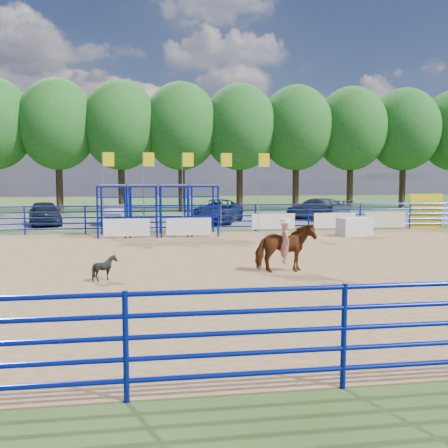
{
  "coord_description": "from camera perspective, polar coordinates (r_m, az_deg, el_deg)",
  "views": [
    {
      "loc": [
        -2.66,
        -16.48,
        2.98
      ],
      "look_at": [
        -0.07,
        1.0,
        1.3
      ],
      "focal_mm": 40.0,
      "sensor_mm": 36.0,
      "label": 1
    }
  ],
  "objects": [
    {
      "name": "announcer_table",
      "position": [
        25.82,
        14.66,
        -0.31
      ],
      "size": [
        1.87,
        1.25,
        0.91
      ],
      "primitive_type": "cube",
      "rotation": [
        0.0,
        0.0,
        0.29
      ],
      "color": "silver",
      "rests_on": "arena_dirt"
    },
    {
      "name": "horse_and_rider",
      "position": [
        15.55,
        6.98,
        -2.42
      ],
      "size": [
        1.85,
        0.92,
        2.32
      ],
      "color": "#643214",
      "rests_on": "arena_dirt"
    },
    {
      "name": "car_b",
      "position": [
        32.0,
        -12.29,
        1.09
      ],
      "size": [
        1.64,
        3.83,
        1.23
      ],
      "primitive_type": "imported",
      "rotation": [
        0.0,
        0.0,
        3.05
      ],
      "color": "#999BA2",
      "rests_on": "gravel_strip"
    },
    {
      "name": "chute_assembly",
      "position": [
        25.39,
        -6.71,
        1.51
      ],
      "size": [
        19.32,
        2.41,
        4.2
      ],
      "color": "#071598",
      "rests_on": "ground"
    },
    {
      "name": "ground",
      "position": [
        16.95,
        0.72,
        -4.69
      ],
      "size": [
        120.0,
        120.0,
        0.0
      ],
      "primitive_type": "plane",
      "color": "#3A5421",
      "rests_on": "ground"
    },
    {
      "name": "car_a",
      "position": [
        32.56,
        -19.81,
        1.19
      ],
      "size": [
        2.85,
        4.67,
        1.49
      ],
      "primitive_type": "imported",
      "rotation": [
        0.0,
        0.0,
        0.27
      ],
      "color": "black",
      "rests_on": "gravel_strip"
    },
    {
      "name": "perimeter_fence",
      "position": [
        16.84,
        0.72,
        -2.18
      ],
      "size": [
        30.1,
        20.1,
        1.5
      ],
      "color": "#071598",
      "rests_on": "ground"
    },
    {
      "name": "car_c",
      "position": [
        32.22,
        -0.73,
        1.48
      ],
      "size": [
        4.28,
        5.93,
        1.5
      ],
      "primitive_type": "imported",
      "rotation": [
        0.0,
        0.0,
        -0.37
      ],
      "color": "#161B38",
      "rests_on": "gravel_strip"
    },
    {
      "name": "car_d",
      "position": [
        34.94,
        10.55,
        1.7
      ],
      "size": [
        3.88,
        5.58,
        1.5
      ],
      "primitive_type": "imported",
      "rotation": [
        0.0,
        0.0,
        3.52
      ],
      "color": "#555557",
      "rests_on": "gravel_strip"
    },
    {
      "name": "gravel_strip",
      "position": [
        33.71,
        -3.88,
        0.36
      ],
      "size": [
        40.0,
        10.0,
        0.01
      ],
      "primitive_type": "cube",
      "color": "gray",
      "rests_on": "ground"
    },
    {
      "name": "arena_dirt",
      "position": [
        16.95,
        0.72,
        -4.66
      ],
      "size": [
        30.0,
        20.0,
        0.02
      ],
      "primitive_type": "cube",
      "color": "#A07850",
      "rests_on": "ground"
    },
    {
      "name": "calf",
      "position": [
        14.72,
        -13.45,
        -4.89
      ],
      "size": [
        0.71,
        0.64,
        0.72
      ],
      "primitive_type": "imported",
      "rotation": [
        0.0,
        0.0,
        1.48
      ],
      "color": "black",
      "rests_on": "arena_dirt"
    },
    {
      "name": "treeline",
      "position": [
        42.8,
        -4.92,
        11.52
      ],
      "size": [
        56.4,
        6.4,
        11.24
      ],
      "color": "#3F2B19",
      "rests_on": "ground"
    }
  ]
}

